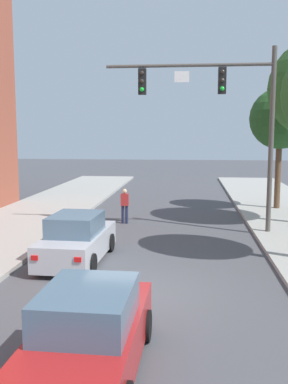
{
  "coord_description": "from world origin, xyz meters",
  "views": [
    {
      "loc": [
        1.29,
        -11.1,
        4.19
      ],
      "look_at": [
        -0.41,
        5.19,
        2.0
      ],
      "focal_mm": 40.78,
      "sensor_mm": 36.0,
      "label": 1
    }
  ],
  "objects_px": {
    "street_tree_third": "(280,119)",
    "car_following_red": "(90,335)",
    "car_lead_silver": "(77,240)",
    "pedestrian_crossing_road": "(125,204)",
    "traffic_signal_mast": "(224,105)"
  },
  "relations": [
    {
      "from": "street_tree_third",
      "to": "car_following_red",
      "type": "bearing_deg",
      "value": -110.67
    },
    {
      "from": "traffic_signal_mast",
      "to": "pedestrian_crossing_road",
      "type": "distance_m",
      "value": 6.44
    },
    {
      "from": "car_lead_silver",
      "to": "street_tree_third",
      "type": "height_order",
      "value": "street_tree_third"
    },
    {
      "from": "traffic_signal_mast",
      "to": "pedestrian_crossing_road",
      "type": "height_order",
      "value": "traffic_signal_mast"
    },
    {
      "from": "traffic_signal_mast",
      "to": "street_tree_third",
      "type": "distance_m",
      "value": 6.92
    },
    {
      "from": "car_lead_silver",
      "to": "pedestrian_crossing_road",
      "type": "distance_m",
      "value": 6.29
    },
    {
      "from": "street_tree_third",
      "to": "pedestrian_crossing_road",
      "type": "bearing_deg",
      "value": -151.19
    },
    {
      "from": "car_following_red",
      "to": "pedestrian_crossing_road",
      "type": "distance_m",
      "value": 12.99
    },
    {
      "from": "traffic_signal_mast",
      "to": "car_lead_silver",
      "type": "distance_m",
      "value": 8.21
    },
    {
      "from": "street_tree_third",
      "to": "traffic_signal_mast",
      "type": "bearing_deg",
      "value": -120.02
    },
    {
      "from": "traffic_signal_mast",
      "to": "car_lead_silver",
      "type": "bearing_deg",
      "value": -137.68
    },
    {
      "from": "car_lead_silver",
      "to": "street_tree_third",
      "type": "bearing_deg",
      "value": 51.24
    },
    {
      "from": "traffic_signal_mast",
      "to": "car_following_red",
      "type": "bearing_deg",
      "value": -105.14
    },
    {
      "from": "pedestrian_crossing_road",
      "to": "street_tree_third",
      "type": "bearing_deg",
      "value": 28.81
    },
    {
      "from": "pedestrian_crossing_road",
      "to": "car_lead_silver",
      "type": "bearing_deg",
      "value": -96.02
    }
  ]
}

